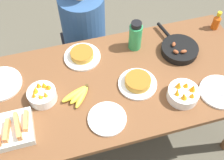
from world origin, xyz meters
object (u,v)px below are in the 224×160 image
frittata_plate_center (138,82)px  banana_bunch (78,95)px  melon_tray (2,132)px  skillet (179,49)px  empty_plate_far_right (0,84)px  water_bottle (135,36)px  person_figure (85,39)px  empty_plate_far_left (220,92)px  empty_plate_near_front (107,119)px  fruit_bowl_citrus (42,94)px  frittata_plate_side (82,55)px  fruit_bowl_mango (183,93)px  hot_sauce_bottle (217,21)px

frittata_plate_center → banana_bunch: bearing=178.1°
melon_tray → skillet: bearing=14.7°
empty_plate_far_right → water_bottle: 0.92m
water_bottle → person_figure: bearing=122.2°
empty_plate_far_left → empty_plate_far_right: 1.36m
empty_plate_near_front → empty_plate_far_right: same height
banana_bunch → water_bottle: 0.55m
skillet → water_bottle: 0.31m
empty_plate_far_left → fruit_bowl_citrus: 1.08m
frittata_plate_side → fruit_bowl_mango: bearing=-42.6°
frittata_plate_side → empty_plate_far_left: frittata_plate_side is taller
frittata_plate_center → empty_plate_near_front: (-0.25, -0.19, -0.02)m
frittata_plate_center → fruit_bowl_mango: (0.23, -0.16, 0.02)m
hot_sauce_bottle → frittata_plate_center: bearing=-154.7°
frittata_plate_center → person_figure: 0.83m
empty_plate_near_front → water_bottle: water_bottle is taller
empty_plate_near_front → empty_plate_far_left: same height
fruit_bowl_mango → fruit_bowl_citrus: 0.84m
empty_plate_near_front → melon_tray: bearing=173.8°
frittata_plate_center → empty_plate_far_right: bearing=164.3°
frittata_plate_side → fruit_bowl_mango: 0.70m
water_bottle → melon_tray: bearing=-154.3°
water_bottle → skillet: bearing=-24.7°
frittata_plate_side → water_bottle: (0.37, 0.00, 0.08)m
banana_bunch → frittata_plate_side: size_ratio=0.79×
empty_plate_far_left → person_figure: (-0.66, 0.94, -0.28)m
melon_tray → frittata_plate_center: bearing=8.5°
frittata_plate_center → fruit_bowl_mango: bearing=-34.9°
empty_plate_far_right → fruit_bowl_citrus: size_ratio=1.56×
banana_bunch → empty_plate_far_right: 0.50m
empty_plate_far_left → melon_tray: bearing=176.9°
melon_tray → frittata_plate_center: 0.83m
melon_tray → hot_sauce_bottle: 1.59m
empty_plate_near_front → fruit_bowl_mango: (0.48, 0.02, 0.03)m
frittata_plate_center → water_bottle: 0.33m
banana_bunch → frittata_plate_side: 0.31m
empty_plate_far_left → water_bottle: water_bottle is taller
fruit_bowl_citrus → empty_plate_near_front: bearing=-36.3°
hot_sauce_bottle → empty_plate_near_front: bearing=-151.4°
frittata_plate_side → hot_sauce_bottle: size_ratio=1.66×
frittata_plate_center → skillet: bearing=27.5°
water_bottle → person_figure: 0.64m
empty_plate_far_left → banana_bunch: bearing=166.3°
frittata_plate_center → fruit_bowl_citrus: (-0.58, 0.06, 0.02)m
melon_tray → empty_plate_far_left: bearing=-3.1°
frittata_plate_side → empty_plate_near_front: (0.04, -0.50, -0.01)m
empty_plate_near_front → hot_sauce_bottle: size_ratio=1.52×
banana_bunch → frittata_plate_side: (0.09, 0.30, 0.00)m
person_figure → banana_bunch: bearing=-103.6°
fruit_bowl_mango → person_figure: bearing=114.9°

